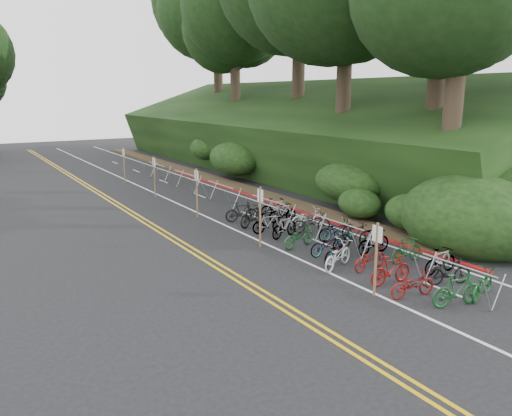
{
  "coord_description": "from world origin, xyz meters",
  "views": [
    {
      "loc": [
        -9.91,
        -11.62,
        6.1
      ],
      "look_at": [
        1.22,
        6.32,
        1.3
      ],
      "focal_mm": 35.0,
      "sensor_mm": 36.0,
      "label": 1
    }
  ],
  "objects": [
    {
      "name": "road_markings",
      "position": [
        0.63,
        10.1,
        0.0
      ],
      "size": [
        7.47,
        80.0,
        0.01
      ],
      "color": "gold",
      "rests_on": "ground"
    },
    {
      "name": "signposts_rest",
      "position": [
        0.6,
        14.0,
        1.43
      ],
      "size": [
        0.08,
        18.4,
        2.5
      ],
      "color": "brown",
      "rests_on": "ground"
    },
    {
      "name": "signpost_near",
      "position": [
        0.88,
        -1.2,
        1.34
      ],
      "size": [
        0.08,
        0.4,
        2.34
      ],
      "color": "brown",
      "rests_on": "ground"
    },
    {
      "name": "bike_racks_rest",
      "position": [
        3.0,
        13.0,
        0.85
      ],
      "size": [
        1.14,
        23.0,
        1.17
      ],
      "color": "#979CA7",
      "rests_on": "ground"
    },
    {
      "name": "bike_front",
      "position": [
        1.57,
        1.33,
        0.49
      ],
      "size": [
        1.3,
        1.96,
        0.98
      ],
      "primitive_type": "imported",
      "rotation": [
        0.0,
        0.0,
        1.96
      ],
      "color": "beige",
      "rests_on": "ground"
    },
    {
      "name": "bike_rack_front",
      "position": [
        2.92,
        -2.61,
        0.77
      ],
      "size": [
        1.09,
        2.63,
        1.06
      ],
      "color": "#979CA7",
      "rests_on": "ground"
    },
    {
      "name": "red_curb",
      "position": [
        5.7,
        12.0,
        0.05
      ],
      "size": [
        0.25,
        28.0,
        0.1
      ],
      "primitive_type": "cube",
      "color": "maroon",
      "rests_on": "ground"
    },
    {
      "name": "ground",
      "position": [
        0.0,
        0.0,
        0.0
      ],
      "size": [
        120.0,
        120.0,
        0.0
      ],
      "primitive_type": "plane",
      "color": "black",
      "rests_on": "ground"
    },
    {
      "name": "bike_valet",
      "position": [
        2.98,
        3.0,
        0.47
      ],
      "size": [
        3.21,
        13.8,
        1.05
      ],
      "color": "#144C1E",
      "rests_on": "ground"
    },
    {
      "name": "embankment",
      "position": [
        12.96,
        19.04,
        2.57
      ],
      "size": [
        14.3,
        48.14,
        9.11
      ],
      "color": "black",
      "rests_on": "ground"
    }
  ]
}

